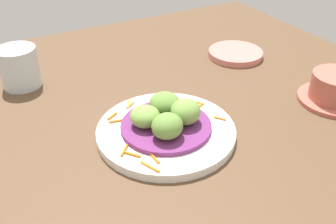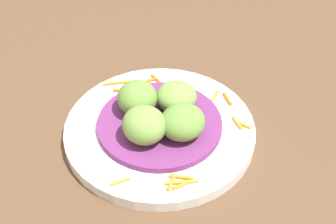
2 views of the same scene
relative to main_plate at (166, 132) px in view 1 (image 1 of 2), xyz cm
name	(u,v)px [view 1 (image 1 of 2)]	position (x,y,z in cm)	size (l,w,h in cm)	color
table_surface	(172,142)	(0.66, -1.03, -1.73)	(110.00, 110.00, 2.00)	brown
main_plate	(166,132)	(0.00, 0.00, 0.00)	(23.15, 23.15, 1.46)	white
cabbage_bed	(166,126)	(0.00, 0.00, 1.14)	(15.06, 15.06, 0.81)	#702D6B
carrot_garnish	(157,123)	(-0.84, 1.63, 0.93)	(19.70, 20.10, 0.40)	orange
guac_scoop_left	(187,113)	(3.06, -1.43, 3.63)	(5.23, 4.95, 4.17)	#759E47
guac_scoop_center	(165,103)	(1.43, 3.06, 3.44)	(5.34, 5.10, 3.79)	olive
guac_scoop_right	(145,116)	(-3.06, 1.43, 3.20)	(4.96, 4.96, 3.31)	#759E47
guac_scoop_back	(167,126)	(-1.43, -3.06, 3.53)	(4.83, 5.11, 3.97)	olive
side_plate_small	(235,54)	(29.12, 19.56, -0.01)	(12.68, 12.68, 1.43)	tan
terracotta_bowl	(335,89)	(33.23, -5.63, 1.82)	(13.15, 13.15, 5.69)	#B75B4C
water_glass	(19,67)	(-17.67, 29.16, 3.35)	(7.74, 7.74, 8.15)	silver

